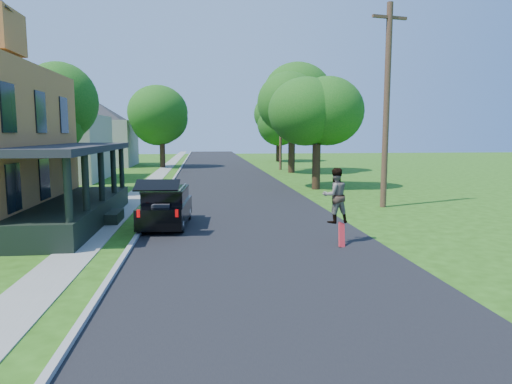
{
  "coord_description": "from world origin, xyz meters",
  "views": [
    {
      "loc": [
        -1.75,
        -12.76,
        3.57
      ],
      "look_at": [
        0.09,
        3.0,
        1.54
      ],
      "focal_mm": 32.0,
      "sensor_mm": 36.0,
      "label": 1
    }
  ],
  "objects": [
    {
      "name": "neighbor_house_mid",
      "position": [
        -13.5,
        24.0,
        4.19
      ],
      "size": [
        12.78,
        12.78,
        8.3
      ],
      "color": "#A09A8E",
      "rests_on": "ground"
    },
    {
      "name": "utility_pole_near",
      "position": [
        7.0,
        8.46,
        4.98
      ],
      "size": [
        1.81,
        0.47,
        9.64
      ],
      "rotation": [
        0.0,
        0.0,
        0.18
      ],
      "color": "#3F2A1D",
      "rests_on": "ground"
    },
    {
      "name": "ground",
      "position": [
        0.0,
        0.0,
        0.0
      ],
      "size": [
        140.0,
        140.0,
        0.0
      ],
      "primitive_type": "plane",
      "color": "#254E0F",
      "rests_on": "ground"
    },
    {
      "name": "tree_left_mid",
      "position": [
        -10.39,
        14.99,
        5.28
      ],
      "size": [
        6.17,
        5.78,
        7.97
      ],
      "rotation": [
        0.0,
        0.0,
        0.24
      ],
      "color": "black",
      "rests_on": "ground"
    },
    {
      "name": "curb",
      "position": [
        -4.05,
        20.0,
        0.0
      ],
      "size": [
        0.15,
        120.0,
        0.12
      ],
      "primitive_type": "cube",
      "color": "gray",
      "rests_on": "ground"
    },
    {
      "name": "street",
      "position": [
        0.0,
        20.0,
        0.0
      ],
      "size": [
        8.0,
        120.0,
        0.02
      ],
      "primitive_type": "cube",
      "color": "black",
      "rests_on": "ground"
    },
    {
      "name": "tree_left_far",
      "position": [
        -6.05,
        36.4,
        5.85
      ],
      "size": [
        7.27,
        7.07,
        9.01
      ],
      "rotation": [
        0.0,
        0.0,
        0.31
      ],
      "color": "black",
      "rests_on": "ground"
    },
    {
      "name": "tree_right_far",
      "position": [
        7.89,
        45.75,
        5.81
      ],
      "size": [
        7.4,
        7.2,
        8.9
      ],
      "rotation": [
        0.0,
        0.0,
        0.4
      ],
      "color": "black",
      "rests_on": "ground"
    },
    {
      "name": "neighbor_house_far",
      "position": [
        -13.5,
        40.0,
        4.19
      ],
      "size": [
        12.78,
        12.78,
        8.3
      ],
      "color": "#A09A8E",
      "rests_on": "ground"
    },
    {
      "name": "black_suv",
      "position": [
        -3.2,
        4.93,
        0.76
      ],
      "size": [
        1.89,
        4.36,
        1.99
      ],
      "rotation": [
        0.0,
        0.0,
        -0.07
      ],
      "color": "black",
      "rests_on": "ground"
    },
    {
      "name": "sidewalk",
      "position": [
        -5.6,
        20.0,
        0.0
      ],
      "size": [
        1.3,
        120.0,
        0.03
      ],
      "primitive_type": "cube",
      "color": "gray",
      "rests_on": "ground"
    },
    {
      "name": "front_walk",
      "position": [
        -9.5,
        6.0,
        0.0
      ],
      "size": [
        6.5,
        1.2,
        0.03
      ],
      "primitive_type": "cube",
      "color": "gray",
      "rests_on": "ground"
    },
    {
      "name": "skateboarder",
      "position": [
        2.5,
        1.5,
        1.58
      ],
      "size": [
        0.97,
        0.82,
        1.8
      ],
      "rotation": [
        0.0,
        0.0,
        3.31
      ],
      "color": "black",
      "rests_on": "ground"
    },
    {
      "name": "utility_pole_far",
      "position": [
        5.9,
        31.92,
        4.67
      ],
      "size": [
        1.66,
        0.4,
        9.06
      ],
      "rotation": [
        0.0,
        0.0,
        -0.17
      ],
      "color": "#3F2A1D",
      "rests_on": "ground"
    },
    {
      "name": "skateboard",
      "position": [
        2.63,
        1.1,
        0.33
      ],
      "size": [
        0.35,
        0.62,
        0.79
      ],
      "rotation": [
        0.0,
        0.0,
        0.29
      ],
      "color": "red",
      "rests_on": "ground"
    },
    {
      "name": "tree_right_near",
      "position": [
        5.48,
        15.97,
        4.98
      ],
      "size": [
        6.19,
        6.36,
        7.74
      ],
      "rotation": [
        0.0,
        0.0,
        -0.32
      ],
      "color": "black",
      "rests_on": "ground"
    },
    {
      "name": "tree_right_mid",
      "position": [
        6.31,
        28.62,
        7.11
      ],
      "size": [
        7.03,
        7.04,
        10.6
      ],
      "rotation": [
        0.0,
        0.0,
        -0.13
      ],
      "color": "black",
      "rests_on": "ground"
    }
  ]
}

